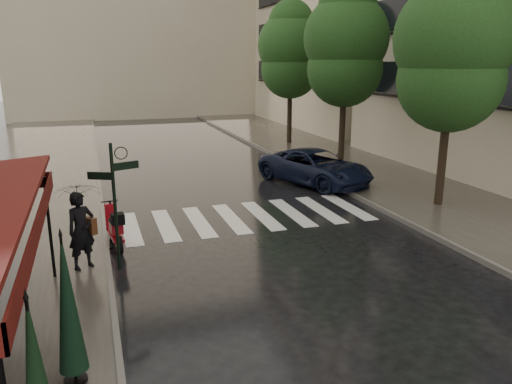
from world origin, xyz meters
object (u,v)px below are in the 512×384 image
pedestrian_with_umbrella (78,199)px  scooter (115,228)px  parasol_front (68,304)px  parked_car (315,167)px

pedestrian_with_umbrella → scooter: bearing=30.9°
pedestrian_with_umbrella → parasol_front: 4.58m
parked_car → scooter: bearing=-171.7°
scooter → parked_car: parked_car is taller
scooter → parked_car: 9.52m
parked_car → parasol_front: parasol_front is taller
scooter → parked_car: size_ratio=0.35×
parasol_front → scooter: bearing=81.3°
pedestrian_with_umbrella → parked_car: (8.99, 6.38, -1.13)m
parasol_front → parked_car: bearing=50.2°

